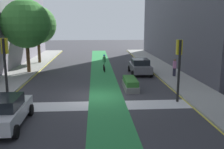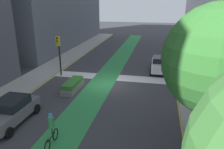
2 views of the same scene
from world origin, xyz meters
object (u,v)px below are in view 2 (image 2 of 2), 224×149
traffic_signal_near_right (59,48)px  traffic_signal_near_left (173,53)px  street_tree_near (220,61)px  median_planter (73,86)px  cyclist_in_lane (51,129)px  car_white_left_near (160,64)px  car_grey_right_far (11,111)px

traffic_signal_near_right → traffic_signal_near_left: (-10.94, 0.01, 0.10)m
street_tree_near → median_planter: 12.70m
cyclist_in_lane → street_tree_near: size_ratio=0.25×
traffic_signal_near_left → car_white_left_near: size_ratio=1.00×
car_white_left_near → car_grey_right_far: size_ratio=1.00×
car_grey_right_far → median_planter: (-1.79, -5.83, -0.40)m
street_tree_near → median_planter: street_tree_near is taller
car_white_left_near → cyclist_in_lane: (5.51, 14.34, 0.17)m
median_planter → car_white_left_near: bearing=-136.4°
traffic_signal_near_left → car_grey_right_far: (10.07, 9.17, -2.15)m
traffic_signal_near_left → street_tree_near: bearing=97.1°
car_white_left_near → car_grey_right_far: same height
traffic_signal_near_left → cyclist_in_lane: 12.72m
traffic_signal_near_right → car_grey_right_far: size_ratio=0.96×
cyclist_in_lane → median_planter: 7.64m
traffic_signal_near_left → cyclist_in_lane: size_ratio=2.27×
traffic_signal_near_right → car_grey_right_far: 9.44m
traffic_signal_near_right → cyclist_in_lane: (-4.44, 10.76, -1.88)m
traffic_signal_near_left → car_grey_right_far: bearing=42.3°
car_white_left_near → car_grey_right_far: 15.66m
street_tree_near → car_white_left_near: bearing=-80.8°
traffic_signal_near_right → street_tree_near: (-12.21, 10.33, 2.15)m
traffic_signal_near_right → car_white_left_near: traffic_signal_near_right is taller
car_grey_right_far → street_tree_near: bearing=174.2°
car_grey_right_far → cyclist_in_lane: size_ratio=2.27×
traffic_signal_near_right → median_planter: (-2.66, 3.35, -2.45)m
traffic_signal_near_left → street_tree_near: street_tree_near is taller
cyclist_in_lane → traffic_signal_near_left: bearing=-121.1°
car_white_left_near → cyclist_in_lane: cyclist_in_lane is taller
traffic_signal_near_left → traffic_signal_near_right: bearing=-0.0°
traffic_signal_near_left → car_white_left_near: 4.30m
traffic_signal_near_left → car_white_left_near: (0.99, -3.59, -2.15)m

